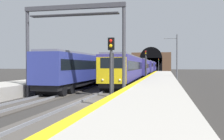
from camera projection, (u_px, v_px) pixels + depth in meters
name	position (u px, v px, depth m)	size (l,w,h in m)	color
ground_plane	(92.00, 103.00, 17.85)	(320.00, 320.00, 0.00)	#302D2B
platform_right	(152.00, 97.00, 16.96)	(112.00, 4.15, 1.03)	#ADA89E
platform_right_edge_strip	(125.00, 89.00, 17.34)	(112.00, 0.50, 0.01)	yellow
track_main_line	(92.00, 102.00, 17.85)	(160.00, 3.09, 0.21)	#4C4742
track_adjacent_line	(36.00, 100.00, 18.77)	(160.00, 2.66, 0.21)	#423D38
train_main_approaching	(144.00, 67.00, 59.71)	(75.60, 3.30, 3.86)	navy
train_adjacent_platform	(104.00, 68.00, 39.23)	(39.65, 3.02, 4.85)	navy
railway_signal_near	(111.00, 66.00, 15.47)	(0.39, 0.38, 4.32)	#38383D
railway_signal_mid	(146.00, 63.00, 41.30)	(0.39, 0.38, 5.11)	#38383D
railway_signal_far	(159.00, 64.00, 108.23)	(0.39, 0.38, 5.62)	#4C4C54
overhead_signal_gantry	(74.00, 28.00, 20.29)	(0.70, 8.45, 7.48)	#3F3F47
tunnel_portal	(151.00, 62.00, 122.23)	(2.31, 18.86, 11.49)	brown
catenary_mast_near	(177.00, 58.00, 38.32)	(0.22, 2.08, 7.32)	#595B60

